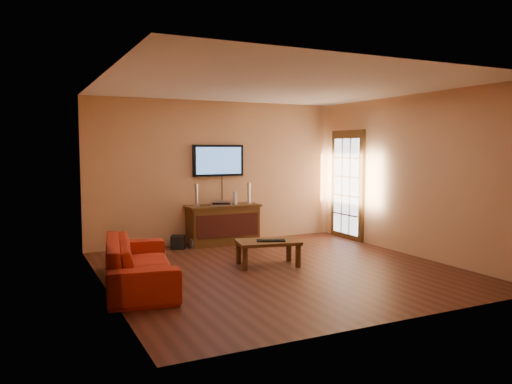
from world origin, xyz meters
TOP-DOWN VIEW (x-y plane):
  - ground_plane at (0.00, 0.00)m, footprint 5.00×5.00m
  - room_walls at (0.00, 0.62)m, footprint 5.00×5.00m
  - french_door at (2.46, 1.70)m, footprint 0.07×1.02m
  - media_console at (0.00, 2.23)m, footprint 1.39×0.53m
  - television at (0.00, 2.45)m, footprint 1.01×0.08m
  - coffee_table at (-0.04, 0.30)m, footprint 1.04×0.74m
  - sofa at (-2.07, 0.05)m, footprint 0.97×2.20m
  - speaker_left at (-0.52, 2.25)m, footprint 0.11×0.11m
  - speaker_right at (0.55, 2.25)m, footprint 0.11×0.11m
  - av_receiver at (-0.04, 2.20)m, footprint 0.45×0.40m
  - game_console at (0.26, 2.25)m, footprint 0.08×0.18m
  - subwoofer at (-0.90, 2.16)m, footprint 0.32×0.32m
  - bottle at (-0.69, 2.02)m, footprint 0.07×0.07m
  - keyboard at (-0.02, 0.23)m, footprint 0.46×0.32m

SIDE VIEW (x-z plane):
  - ground_plane at x=0.00m, z-range 0.00..0.00m
  - bottle at x=-0.69m, z-range -0.01..0.19m
  - subwoofer at x=-0.90m, z-range 0.00..0.24m
  - coffee_table at x=-0.04m, z-range 0.14..0.53m
  - media_console at x=0.00m, z-range 0.00..0.75m
  - keyboard at x=-0.02m, z-range 0.39..0.42m
  - sofa at x=-2.07m, z-range 0.00..0.83m
  - av_receiver at x=-0.04m, z-range 0.74..0.83m
  - game_console at x=0.26m, z-range 0.74..0.98m
  - speaker_right at x=0.55m, z-range 0.73..1.13m
  - speaker_left at x=-0.52m, z-range 0.73..1.14m
  - french_door at x=2.46m, z-range -0.06..2.16m
  - television at x=0.00m, z-range 1.27..1.87m
  - room_walls at x=0.00m, z-range -0.81..4.19m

